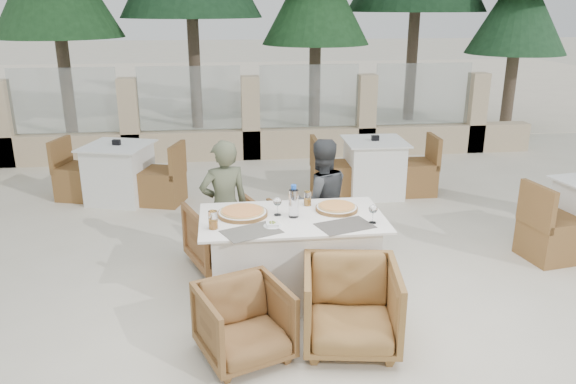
{
  "coord_description": "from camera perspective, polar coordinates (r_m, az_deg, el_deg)",
  "views": [
    {
      "loc": [
        -0.52,
        -4.62,
        2.52
      ],
      "look_at": [
        0.07,
        0.19,
        0.9
      ],
      "focal_mm": 35.0,
      "sensor_mm": 36.0,
      "label": 1
    }
  ],
  "objects": [
    {
      "name": "sand_patch",
      "position": [
        18.79,
        -5.45,
        10.7
      ],
      "size": [
        30.0,
        16.0,
        0.01
      ],
      "primitive_type": "cube",
      "color": "#F8E8CB",
      "rests_on": "ground"
    },
    {
      "name": "bg_table_b",
      "position": [
        7.83,
        8.7,
        2.45
      ],
      "size": [
        1.66,
        0.86,
        0.77
      ],
      "primitive_type": null,
      "rotation": [
        0.0,
        0.0,
        -0.03
      ],
      "color": "white",
      "rests_on": "ground"
    },
    {
      "name": "perimeter_wall_far",
      "position": [
        9.59,
        -3.82,
        8.11
      ],
      "size": [
        10.0,
        0.34,
        1.6
      ],
      "primitive_type": null,
      "color": "beige",
      "rests_on": "ground"
    },
    {
      "name": "pizza_right",
      "position": [
        5.04,
        4.96,
        -1.6
      ],
      "size": [
        0.43,
        0.43,
        0.05
      ],
      "primitive_type": "cylinder",
      "rotation": [
        0.0,
        0.0,
        0.15
      ],
      "color": "orange",
      "rests_on": "dining_table"
    },
    {
      "name": "dining_table",
      "position": [
        5.02,
        0.42,
        -6.67
      ],
      "size": [
        1.6,
        0.9,
        0.77
      ],
      "primitive_type": null,
      "color": "white",
      "rests_on": "ground"
    },
    {
      "name": "armchair_far_right",
      "position": [
        6.0,
        1.65,
        -3.38
      ],
      "size": [
        0.79,
        0.8,
        0.57
      ],
      "primitive_type": "imported",
      "rotation": [
        0.0,
        0.0,
        3.52
      ],
      "color": "#976537",
      "rests_on": "ground"
    },
    {
      "name": "armchair_near_right",
      "position": [
        4.39,
        6.38,
        -11.46
      ],
      "size": [
        0.82,
        0.84,
        0.67
      ],
      "primitive_type": "imported",
      "rotation": [
        0.0,
        0.0,
        -0.15
      ],
      "color": "olive",
      "rests_on": "ground"
    },
    {
      "name": "pine_centre",
      "position": [
        11.99,
        2.84,
        18.36
      ],
      "size": [
        2.2,
        2.2,
        5.0
      ],
      "primitive_type": "cone",
      "color": "#224F26",
      "rests_on": "ground"
    },
    {
      "name": "diner_left",
      "position": [
        5.47,
        -6.46,
        -1.48
      ],
      "size": [
        0.55,
        0.43,
        1.32
      ],
      "primitive_type": "imported",
      "rotation": [
        0.0,
        0.0,
        3.4
      ],
      "color": "#525840",
      "rests_on": "ground"
    },
    {
      "name": "pizza_left",
      "position": [
        4.91,
        -4.65,
        -2.06
      ],
      "size": [
        0.44,
        0.44,
        0.06
      ],
      "primitive_type": "cylinder",
      "rotation": [
        0.0,
        0.0,
        -0.01
      ],
      "color": "#DD531E",
      "rests_on": "dining_table"
    },
    {
      "name": "pine_far_right",
      "position": [
        12.64,
        22.33,
        15.95
      ],
      "size": [
        1.98,
        1.98,
        4.5
      ],
      "primitive_type": "cone",
      "color": "#234E2B",
      "rests_on": "ground"
    },
    {
      "name": "armchair_near_left",
      "position": [
        4.27,
        -4.48,
        -13.09
      ],
      "size": [
        0.8,
        0.81,
        0.58
      ],
      "primitive_type": "imported",
      "rotation": [
        0.0,
        0.0,
        0.36
      ],
      "color": "brown",
      "rests_on": "ground"
    },
    {
      "name": "ground",
      "position": [
        5.28,
        -0.52,
        -9.98
      ],
      "size": [
        80.0,
        80.0,
        0.0
      ],
      "primitive_type": "plane",
      "color": "beige",
      "rests_on": "ground"
    },
    {
      "name": "wine_glass_centre",
      "position": [
        4.88,
        -1.08,
        -1.36
      ],
      "size": [
        0.09,
        0.09,
        0.18
      ],
      "primitive_type": null,
      "rotation": [
        0.0,
        0.0,
        -0.2
      ],
      "color": "white",
      "rests_on": "dining_table"
    },
    {
      "name": "olive_dish",
      "position": [
        4.66,
        -1.6,
        -3.27
      ],
      "size": [
        0.13,
        0.13,
        0.04
      ],
      "primitive_type": null,
      "rotation": [
        0.0,
        0.0,
        -0.21
      ],
      "color": "white",
      "rests_on": "dining_table"
    },
    {
      "name": "armchair_far_left",
      "position": [
        5.68,
        -6.34,
        -4.35
      ],
      "size": [
        0.9,
        0.91,
        0.65
      ],
      "primitive_type": "imported",
      "rotation": [
        0.0,
        0.0,
        3.5
      ],
      "color": "#936035",
      "rests_on": "ground"
    },
    {
      "name": "diner_right",
      "position": [
        5.64,
        3.32,
        -0.97
      ],
      "size": [
        0.7,
        0.59,
        1.29
      ],
      "primitive_type": "imported",
      "rotation": [
        0.0,
        0.0,
        3.32
      ],
      "color": "#3D3F42",
      "rests_on": "ground"
    },
    {
      "name": "placemat_near_left",
      "position": [
        4.57,
        -3.74,
        -4.05
      ],
      "size": [
        0.53,
        0.45,
        0.0
      ],
      "primitive_type": "cube",
      "rotation": [
        0.0,
        0.0,
        0.41
      ],
      "color": "#5E5A51",
      "rests_on": "dining_table"
    },
    {
      "name": "placemat_near_right",
      "position": [
        4.7,
        5.81,
        -3.42
      ],
      "size": [
        0.52,
        0.42,
        0.0
      ],
      "primitive_type": "cube",
      "rotation": [
        0.0,
        0.0,
        0.31
      ],
      "color": "#524C46",
      "rests_on": "dining_table"
    },
    {
      "name": "water_bottle",
      "position": [
        4.82,
        0.58,
        -0.92
      ],
      "size": [
        0.1,
        0.1,
        0.29
      ],
      "primitive_type": "cylinder",
      "rotation": [
        0.0,
        0.0,
        0.13
      ],
      "color": "#A5C5D9",
      "rests_on": "dining_table"
    },
    {
      "name": "bg_table_a",
      "position": [
        7.83,
        -16.75,
        1.86
      ],
      "size": [
        1.81,
        1.26,
        0.77
      ],
      "primitive_type": null,
      "rotation": [
        0.0,
        0.0,
        -0.3
      ],
      "color": "white",
      "rests_on": "ground"
    },
    {
      "name": "beer_glass_left",
      "position": [
        4.64,
        -7.62,
        -2.83
      ],
      "size": [
        0.08,
        0.08,
        0.15
      ],
      "primitive_type": "cylinder",
      "rotation": [
        0.0,
        0.0,
        0.1
      ],
      "color": "orange",
      "rests_on": "dining_table"
    },
    {
      "name": "wine_glass_corner",
      "position": [
        4.76,
        8.62,
        -2.1
      ],
      "size": [
        0.1,
        0.1,
        0.18
      ],
      "primitive_type": null,
      "rotation": [
        0.0,
        0.0,
        -0.34
      ],
      "color": "white",
      "rests_on": "dining_table"
    },
    {
      "name": "beer_glass_right",
      "position": [
        5.13,
        2.0,
        -0.67
      ],
      "size": [
        0.07,
        0.07,
        0.13
      ],
      "primitive_type": "cylinder",
      "rotation": [
        0.0,
        0.0,
        -0.01
      ],
      "color": "orange",
      "rests_on": "dining_table"
    }
  ]
}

